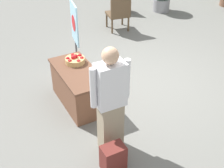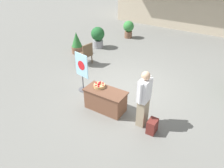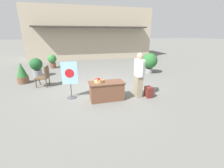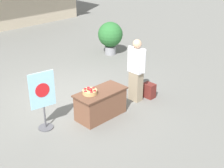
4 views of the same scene
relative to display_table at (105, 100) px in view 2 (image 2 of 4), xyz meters
The scene contains 10 objects.
ground_plane 1.40m from the display_table, 91.73° to the left, with size 120.00×120.00×0.00m, color slate.
display_table is the anchor object (origin of this frame).
apple_basket 0.50m from the display_table, 164.59° to the left, with size 0.36×0.36×0.16m.
person_visitor 1.42m from the display_table, ahead, with size 0.27×0.61×1.76m.
backpack 1.71m from the display_table, ahead, with size 0.24×0.34×0.42m.
poster_board 1.49m from the display_table, 158.77° to the left, with size 0.61×0.36×1.45m.
patio_chair 3.41m from the display_table, 138.25° to the left, with size 0.63×0.63×0.98m.
potted_plant_far_left 5.31m from the display_table, 127.66° to the left, with size 0.70×0.70×1.09m.
potted_plant_near_right 4.81m from the display_table, 140.55° to the left, with size 0.55×0.55×1.07m.
potted_plant_far_right 6.89m from the display_table, 112.22° to the left, with size 0.62×0.62×0.99m.
Camera 2 is at (3.21, -6.04, 4.44)m, focal length 35.00 mm.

